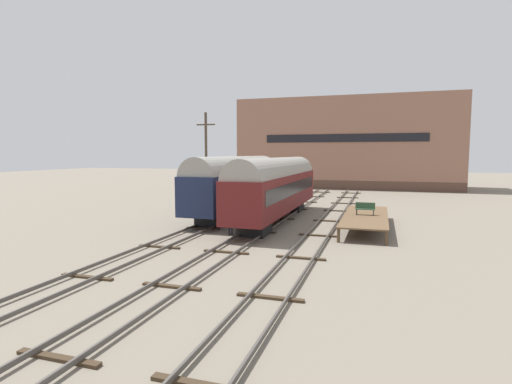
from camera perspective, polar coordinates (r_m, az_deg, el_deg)
The scene contains 11 objects.
ground_plane at distance 30.64m, azimuth 1.97°, elevation -4.75°, with size 200.00×200.00×0.00m, color slate.
track_left at distance 31.96m, azimuth -5.28°, elevation -4.08°, with size 2.60×60.00×0.26m.
track_middle at distance 30.61m, azimuth 1.97°, elevation -4.49°, with size 2.60×60.00×0.26m.
track_right at distance 29.79m, azimuth 9.75°, elevation -4.84°, with size 2.60×60.00×0.26m.
train_car_maroon at distance 32.37m, azimuth 3.02°, elevation 1.04°, with size 2.91×18.32×5.14m.
train_car_navy at distance 35.41m, azimuth -2.76°, elevation 1.49°, with size 2.93×17.09×5.22m.
station_platform at distance 30.22m, azimuth 15.39°, elevation -3.39°, with size 3.11×10.88×0.96m.
bench at distance 30.38m, azimuth 15.33°, elevation -2.26°, with size 1.40×0.40×0.91m.
person_worker at distance 26.84m, azimuth -3.70°, elevation -4.10°, with size 0.32×0.32×1.64m.
utility_pole at distance 37.18m, azimuth -7.13°, elevation 4.40°, with size 1.80×0.24×9.20m.
warehouse_building at distance 67.50m, azimuth 12.82°, elevation 6.75°, with size 34.09×11.75×14.16m.
Camera 1 is at (8.03, -29.06, 5.45)m, focal length 28.00 mm.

